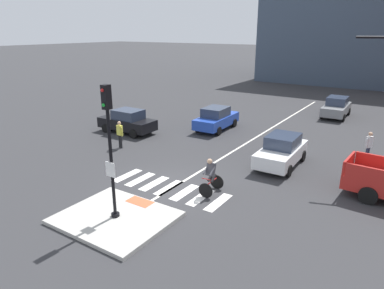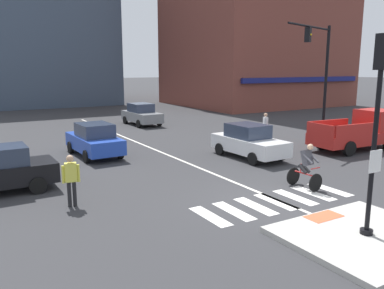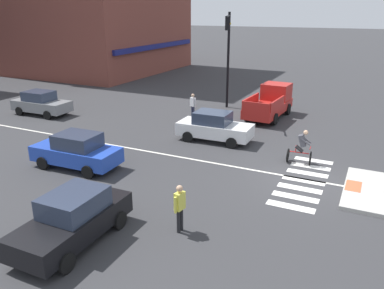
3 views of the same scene
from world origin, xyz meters
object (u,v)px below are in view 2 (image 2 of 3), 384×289
car_white_eastbound_mid (249,141)px  pickup_truck_red_cross_right (361,131)px  signal_pole (377,118)px  pedestrian_at_curb_left (71,176)px  car_blue_westbound_far (94,140)px  traffic_light_mast (320,65)px  cyclist (306,165)px  pedestrian_waiting_far_side (265,124)px  car_grey_eastbound_distant (142,114)px

car_white_eastbound_mid → pickup_truck_red_cross_right: (6.45, -1.46, 0.17)m
signal_pole → pedestrian_at_curb_left: bearing=133.0°
car_white_eastbound_mid → car_blue_westbound_far: (-6.34, 4.21, 0.00)m
traffic_light_mast → cyclist: (-8.07, -6.86, -3.59)m
pedestrian_waiting_far_side → car_grey_eastbound_distant: bearing=110.7°
car_white_eastbound_mid → pedestrian_waiting_far_side: bearing=39.8°
traffic_light_mast → pedestrian_at_curb_left: traffic_light_mast is taller
car_white_eastbound_mid → car_blue_westbound_far: same height
traffic_light_mast → car_white_eastbound_mid: traffic_light_mast is taller
traffic_light_mast → pedestrian_waiting_far_side: bearing=156.9°
traffic_light_mast → pedestrian_waiting_far_side: (-2.96, 1.26, -3.48)m
signal_pole → pedestrian_at_curb_left: signal_pole is taller
signal_pole → pickup_truck_red_cross_right: size_ratio=0.95×
traffic_light_mast → car_blue_westbound_far: bearing=169.7°
signal_pole → car_blue_westbound_far: 13.68m
signal_pole → cyclist: bearing=64.1°
car_blue_westbound_far → pedestrian_at_curb_left: size_ratio=2.49×
traffic_light_mast → car_blue_westbound_far: traffic_light_mast is taller
pickup_truck_red_cross_right → pedestrian_waiting_far_side: size_ratio=3.11×
traffic_light_mast → car_grey_eastbound_distant: traffic_light_mast is taller
pickup_truck_red_cross_right → pedestrian_at_curb_left: size_ratio=3.11×
car_grey_eastbound_distant → pickup_truck_red_cross_right: pickup_truck_red_cross_right is taller
traffic_light_mast → car_blue_westbound_far: size_ratio=1.63×
pickup_truck_red_cross_right → pedestrian_waiting_far_side: pickup_truck_red_cross_right is taller
car_white_eastbound_mid → pickup_truck_red_cross_right: pickup_truck_red_cross_right is taller
car_blue_westbound_far → pickup_truck_red_cross_right: size_ratio=0.80×
pickup_truck_red_cross_right → cyclist: (-7.83, -3.56, -0.11)m
car_white_eastbound_mid → pedestrian_waiting_far_side: 4.86m
signal_pole → car_blue_westbound_far: (-3.07, 13.12, -2.32)m
signal_pole → traffic_light_mast: 14.73m
car_white_eastbound_mid → pedestrian_at_curb_left: bearing=-164.1°
traffic_light_mast → car_blue_westbound_far: (-13.03, 2.36, -3.65)m
car_white_eastbound_mid → pedestrian_waiting_far_side: (3.73, 3.11, 0.17)m
pedestrian_at_curb_left → traffic_light_mast: bearing=15.7°
cyclist → signal_pole: bearing=-115.9°
car_white_eastbound_mid → pedestrian_at_curb_left: 9.51m
signal_pole → pickup_truck_red_cross_right: signal_pole is taller
car_blue_westbound_far → pickup_truck_red_cross_right: pickup_truck_red_cross_right is taller
pedestrian_waiting_far_side → car_blue_westbound_far: bearing=173.8°
car_white_eastbound_mid → pickup_truck_red_cross_right: bearing=-12.7°
pickup_truck_red_cross_right → car_white_eastbound_mid: bearing=167.3°
car_grey_eastbound_distant → pickup_truck_red_cross_right: size_ratio=0.80×
traffic_light_mast → pedestrian_waiting_far_side: size_ratio=4.07×
signal_pole → car_blue_westbound_far: size_ratio=1.19×
car_blue_westbound_far → pedestrian_waiting_far_side: size_ratio=2.49×
traffic_light_mast → cyclist: traffic_light_mast is taller
signal_pole → pickup_truck_red_cross_right: bearing=37.5°
signal_pole → pedestrian_waiting_far_side: (7.00, 12.03, -2.15)m
cyclist → car_blue_westbound_far: bearing=118.3°
car_grey_eastbound_distant → pedestrian_at_curb_left: bearing=-120.3°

